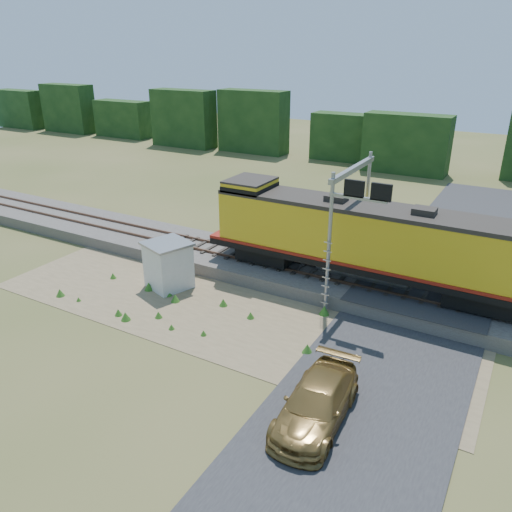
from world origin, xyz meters
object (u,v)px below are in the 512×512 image
Objects in this scene: signal_gantry at (354,201)px; car at (316,403)px; shed at (168,265)px; locomotive at (362,239)px.

car is at bearing -76.08° from signal_gantry.
shed is 0.40× the size of signal_gantry.
locomotive reaches higher than car.
signal_gantry is at bearing -118.78° from locomotive.
signal_gantry is (9.29, 3.83, 4.15)m from shed.
car is (11.75, -6.08, -0.62)m from shed.
locomotive is 2.36m from signal_gantry.
signal_gantry is 1.40× the size of car.
locomotive is 11.09m from car.
car is at bearing -8.15° from shed.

